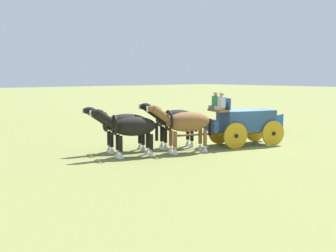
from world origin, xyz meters
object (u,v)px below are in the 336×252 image
at_px(show_wagon, 243,121).
at_px(draft_horse_rear_near, 185,123).
at_px(draft_horse_lead_off, 123,124).
at_px(draft_horse_rear_off, 174,120).
at_px(draft_horse_lead_near, 131,128).

height_order(show_wagon, draft_horse_rear_near, show_wagon).
height_order(draft_horse_rear_near, draft_horse_lead_off, draft_horse_rear_near).
xyz_separation_m(draft_horse_rear_off, draft_horse_lead_off, (2.47, -0.83, -0.09)).
xyz_separation_m(draft_horse_rear_near, draft_horse_lead_near, (2.48, -0.83, -0.09)).
relative_size(show_wagon, draft_horse_rear_off, 1.91).
relative_size(draft_horse_rear_near, draft_horse_lead_near, 1.06).
height_order(show_wagon, draft_horse_rear_off, show_wagon).
xyz_separation_m(show_wagon, draft_horse_lead_near, (6.05, -1.35, 0.04)).
distance_m(draft_horse_rear_near, draft_horse_lead_near, 2.62).
bearing_deg(draft_horse_lead_near, draft_horse_lead_off, -108.87).
relative_size(show_wagon, draft_horse_rear_near, 1.82).
height_order(draft_horse_rear_off, draft_horse_lead_off, draft_horse_rear_off).
bearing_deg(draft_horse_lead_off, draft_horse_rear_near, 134.91).
height_order(draft_horse_rear_off, draft_horse_lead_near, draft_horse_rear_off).
bearing_deg(draft_horse_rear_near, draft_horse_rear_off, -108.26).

